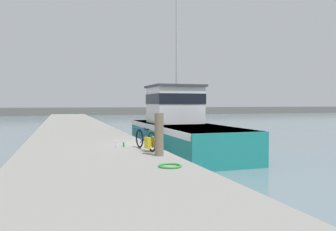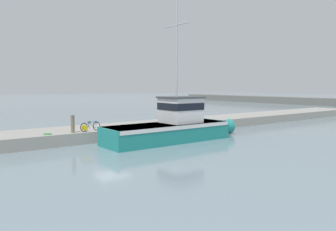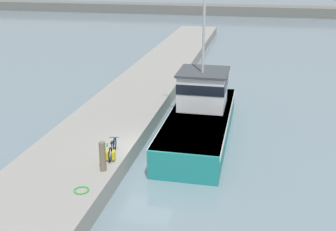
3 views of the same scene
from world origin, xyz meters
name	(u,v)px [view 3 (image 3 of 3)]	position (x,y,z in m)	size (l,w,h in m)	color
ground_plane	(147,166)	(0.00, 0.00, 0.00)	(320.00, 320.00, 0.00)	gray
dock_pier	(86,151)	(-3.16, 0.00, 0.45)	(4.84, 80.00, 0.90)	gray
fishing_boat_main	(201,114)	(1.96, 4.51, 1.23)	(3.31, 12.40, 11.04)	teal
bicycle_touring	(112,151)	(-1.31, -1.27, 1.24)	(0.59, 1.78, 0.74)	black
mooring_post	(103,156)	(-1.26, -2.54, 1.56)	(0.28, 0.28, 1.32)	#756651
hose_coil	(81,190)	(-1.51, -4.34, 0.93)	(0.60, 0.60, 0.05)	green
water_bottle_on_curb	(102,144)	(-2.19, -0.22, 1.03)	(0.08, 0.08, 0.26)	silver
water_bottle_by_bike	(107,145)	(-1.94, -0.19, 0.99)	(0.07, 0.07, 0.18)	green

